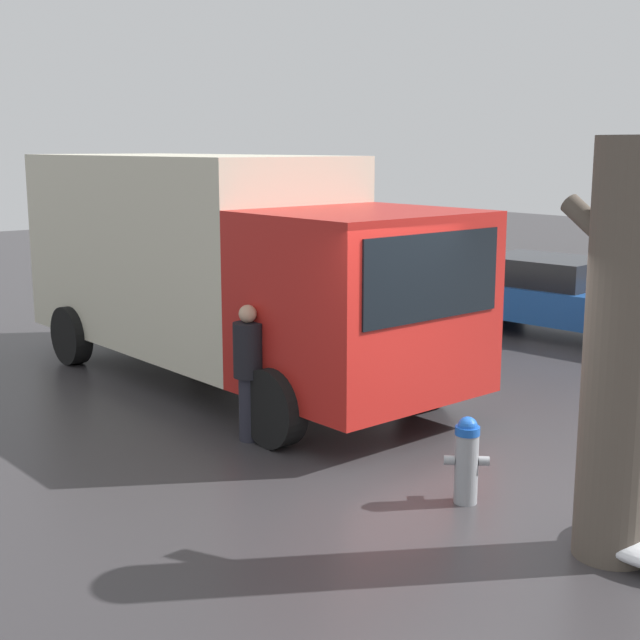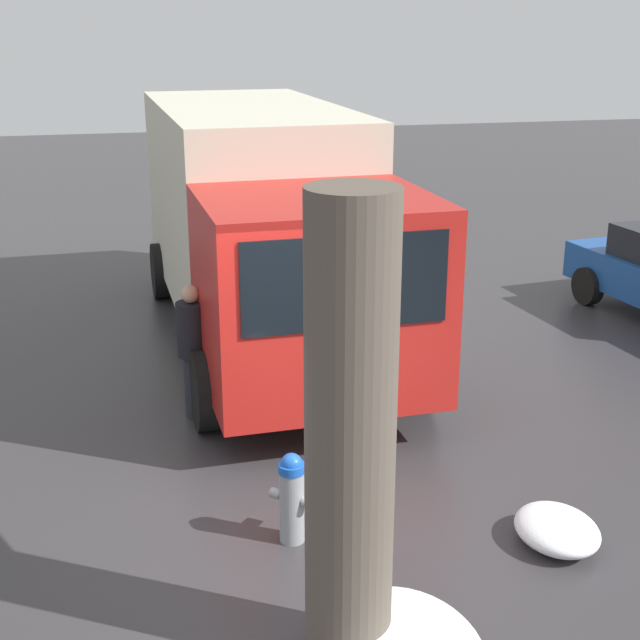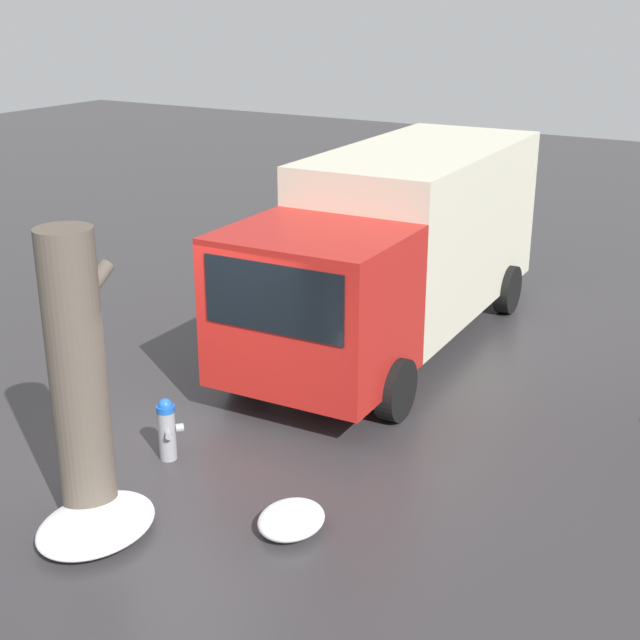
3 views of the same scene
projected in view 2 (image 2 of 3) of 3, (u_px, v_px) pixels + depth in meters
ground_plane at (292, 540)px, 7.85m from camera, size 60.00×60.00×0.00m
fire_hydrant at (292, 496)px, 7.71m from camera, size 0.37×0.37×0.84m
tree_trunk at (350, 436)px, 5.94m from camera, size 0.94×0.62×3.39m
delivery_truck at (262, 219)px, 12.30m from camera, size 7.77×2.97×3.18m
pedestrian at (193, 346)px, 10.01m from camera, size 0.34×0.34×1.58m
snow_pile_curbside at (557, 529)px, 7.75m from camera, size 0.85×0.71×0.28m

